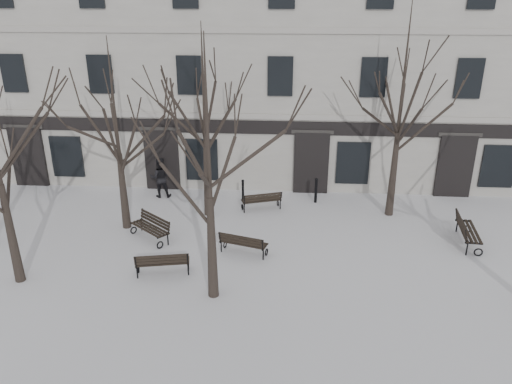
# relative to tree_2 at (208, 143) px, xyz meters

# --- Properties ---
(ground) EXTENTS (100.00, 100.00, 0.00)m
(ground) POSITION_rel_tree_2_xyz_m (-0.22, 0.85, -4.97)
(ground) COLOR silver
(ground) RESTS_ON ground
(building) EXTENTS (40.40, 10.20, 11.40)m
(building) POSITION_rel_tree_2_xyz_m (-0.22, 13.81, 0.54)
(building) COLOR #B6B1A8
(building) RESTS_ON ground
(tree_2) EXTENTS (5.57, 5.57, 7.95)m
(tree_2) POSITION_rel_tree_2_xyz_m (0.00, 0.00, 0.00)
(tree_2) COLOR black
(tree_2) RESTS_ON ground
(tree_4) EXTENTS (5.20, 5.20, 7.43)m
(tree_4) POSITION_rel_tree_2_xyz_m (-4.21, 4.55, -0.33)
(tree_4) COLOR black
(tree_4) RESTS_ON ground
(tree_5) EXTENTS (5.49, 5.49, 7.84)m
(tree_5) POSITION_rel_tree_2_xyz_m (-1.12, 6.00, -0.07)
(tree_5) COLOR black
(tree_5) RESTS_ON ground
(tree_6) EXTENTS (6.01, 6.01, 8.59)m
(tree_6) POSITION_rel_tree_2_xyz_m (6.56, 6.53, 0.40)
(tree_6) COLOR black
(tree_6) RESTS_ON ground
(bench_1) EXTENTS (1.85, 0.97, 0.89)m
(bench_1) POSITION_rel_tree_2_xyz_m (-1.87, 1.08, -4.49)
(bench_1) COLOR black
(bench_1) RESTS_ON ground
(bench_2) EXTENTS (1.81, 1.09, 0.87)m
(bench_2) POSITION_rel_tree_2_xyz_m (0.68, 2.65, -4.50)
(bench_2) COLOR black
(bench_2) RESTS_ON ground
(bench_3) EXTENTS (1.81, 1.67, 0.93)m
(bench_3) POSITION_rel_tree_2_xyz_m (-2.94, 3.63, -4.47)
(bench_3) COLOR black
(bench_3) RESTS_ON ground
(bench_4) EXTENTS (1.79, 1.12, 0.86)m
(bench_4) POSITION_rel_tree_2_xyz_m (1.12, 6.60, -4.50)
(bench_4) COLOR black
(bench_4) RESTS_ON ground
(bench_5) EXTENTS (0.94, 2.07, 1.01)m
(bench_5) POSITION_rel_tree_2_xyz_m (8.97, 4.09, -4.42)
(bench_5) COLOR black
(bench_5) RESTS_ON ground
(bollard_a) EXTENTS (0.13, 0.13, 1.01)m
(bollard_a) POSITION_rel_tree_2_xyz_m (0.21, 7.58, -4.43)
(bollard_a) COLOR black
(bollard_a) RESTS_ON ground
(bollard_b) EXTENTS (0.15, 0.15, 1.16)m
(bollard_b) POSITION_rel_tree_2_xyz_m (3.49, 7.60, -4.35)
(bollard_b) COLOR black
(bollard_b) RESTS_ON ground
(pedestrian_b) EXTENTS (1.02, 0.85, 1.88)m
(pedestrian_b) POSITION_rel_tree_2_xyz_m (-3.60, 7.80, -4.97)
(pedestrian_b) COLOR black
(pedestrian_b) RESTS_ON ground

